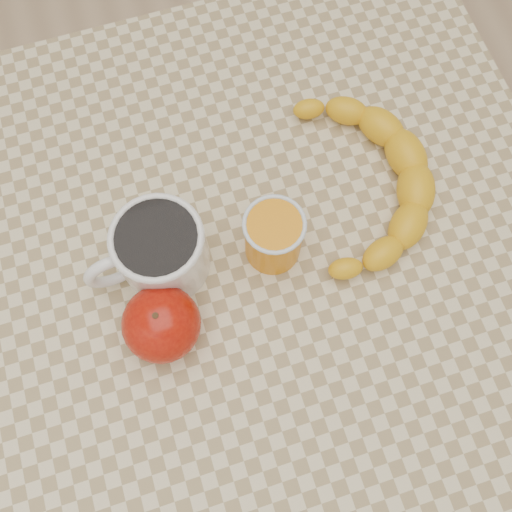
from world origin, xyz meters
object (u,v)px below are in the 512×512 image
object	(u,v)px
coffee_mug	(159,250)
banana	(364,183)
apple	(161,324)
table	(256,282)
orange_juice_glass	(273,236)

from	to	relation	value
coffee_mug	banana	world-z (taller)	coffee_mug
apple	banana	size ratio (longest dim) A/B	0.26
table	orange_juice_glass	xyz separation A→B (m)	(0.02, 0.01, 0.13)
orange_juice_glass	coffee_mug	bearing A→B (deg)	170.29
coffee_mug	apple	distance (m)	0.08
orange_juice_glass	apple	distance (m)	0.16
orange_juice_glass	banana	bearing A→B (deg)	17.15
coffee_mug	apple	world-z (taller)	coffee_mug
table	coffee_mug	size ratio (longest dim) A/B	5.32
table	apple	bearing A→B (deg)	-158.15
banana	table	bearing A→B (deg)	-144.10
coffee_mug	orange_juice_glass	bearing A→B (deg)	-9.71
table	banana	world-z (taller)	banana
coffee_mug	apple	bearing A→B (deg)	-103.38
orange_juice_glass	banana	distance (m)	0.14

